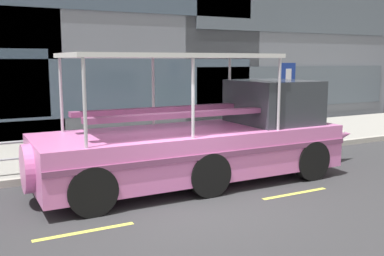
% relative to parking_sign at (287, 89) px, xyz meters
% --- Properties ---
extents(ground_plane, '(120.00, 120.00, 0.00)m').
position_rel_parking_sign_xyz_m(ground_plane, '(-5.77, -3.85, -2.04)').
color(ground_plane, '#333335').
extents(sidewalk, '(32.00, 4.80, 0.18)m').
position_rel_parking_sign_xyz_m(sidewalk, '(-5.77, 1.75, -1.95)').
color(sidewalk, '#99968E').
rests_on(sidewalk, ground_plane).
extents(curb_edge, '(32.00, 0.18, 0.18)m').
position_rel_parking_sign_xyz_m(curb_edge, '(-5.77, -0.74, -1.95)').
color(curb_edge, '#B2ADA3').
rests_on(curb_edge, ground_plane).
extents(lane_centreline, '(25.80, 0.12, 0.01)m').
position_rel_parking_sign_xyz_m(lane_centreline, '(-5.77, -4.39, -2.04)').
color(lane_centreline, '#DBD64C').
rests_on(lane_centreline, ground_plane).
extents(curb_guardrail, '(12.55, 0.09, 0.86)m').
position_rel_parking_sign_xyz_m(curb_guardrail, '(-5.09, -0.40, -1.28)').
color(curb_guardrail, '#9EA0A8').
rests_on(curb_guardrail, sidewalk).
extents(parking_sign, '(0.60, 0.12, 2.74)m').
position_rel_parking_sign_xyz_m(parking_sign, '(0.00, 0.00, 0.00)').
color(parking_sign, '#4C4F54').
rests_on(parking_sign, sidewalk).
extents(duck_tour_boat, '(9.34, 2.55, 3.16)m').
position_rel_parking_sign_xyz_m(duck_tour_boat, '(-4.47, -2.52, -0.98)').
color(duck_tour_boat, pink).
rests_on(duck_tour_boat, ground_plane).
extents(pedestrian_near_bow, '(0.45, 0.32, 1.72)m').
position_rel_parking_sign_xyz_m(pedestrian_near_bow, '(-1.89, 0.66, -0.82)').
color(pedestrian_near_bow, '#1E2338').
rests_on(pedestrian_near_bow, sidewalk).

